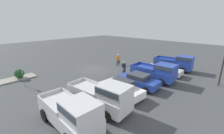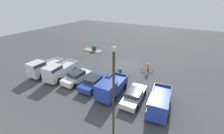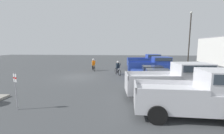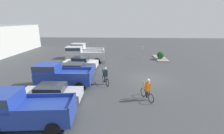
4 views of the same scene
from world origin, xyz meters
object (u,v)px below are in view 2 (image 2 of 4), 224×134
Objects in this scene: sedan_1 at (93,82)px; fire_lane_sign at (85,49)px; cyclist_0 at (121,73)px; pickup_truck_3 at (44,67)px; pickup_truck_1 at (110,87)px; pickup_truck_2 at (59,71)px; cyclist_1 at (148,68)px; shrub at (94,48)px; sedan_0 at (134,95)px; pickup_truck_0 at (159,102)px; sedan_2 at (77,77)px; lamppost at (114,96)px.

sedan_1 is 12.09m from fire_lane_sign.
pickup_truck_3 is at bearing 22.79° from cyclist_0.
pickup_truck_1 is 0.90× the size of pickup_truck_2.
shrub is at bearing -18.34° from cyclist_1.
cyclist_1 is (0.65, -7.35, 0.23)m from sedan_0.
sedan_2 is at bearing -2.98° from pickup_truck_0.
cyclist_0 is 0.99× the size of cyclist_1.
pickup_truck_1 reaches higher than cyclist_1.
pickup_truck_2 is 0.69× the size of lamppost.
pickup_truck_3 is (5.61, 0.75, 0.47)m from sedan_2.
pickup_truck_3 is 12.28m from shrub.
pickup_truck_0 is at bearing 177.02° from sedan_2.
sedan_0 is 2.85m from pickup_truck_1.
sedan_2 is 5.68m from pickup_truck_3.
lamppost is at bearing 128.90° from shrub.
pickup_truck_2 is at bearing 28.39° from cyclist_0.
pickup_truck_2 is (5.56, 0.45, 0.48)m from sedan_1.
sedan_1 is 4.03× the size of shrub.
shrub is at bearing -37.85° from cyclist_0.
fire_lane_sign is at bearing -90.55° from pickup_truck_3.
sedan_1 is 0.83× the size of pickup_truck_3.
pickup_truck_0 is 2.98× the size of cyclist_1.
sedan_2 is 0.83× the size of pickup_truck_3.
sedan_0 is 2.64× the size of cyclist_1.
lamppost is at bearing 112.90° from cyclist_0.
pickup_truck_3 reaches higher than sedan_0.
shrub is (8.00, -11.53, -0.03)m from sedan_1.
shrub is (10.81, -12.04, -0.42)m from pickup_truck_1.
pickup_truck_3 reaches higher than sedan_1.
pickup_truck_1 reaches higher than fire_lane_sign.
lamppost is (-9.03, 6.14, 3.93)m from sedan_2.
sedan_1 is 2.80m from sedan_2.
sedan_1 is 9.58m from lamppost.
pickup_truck_1 is (2.79, 0.40, 0.45)m from sedan_0.
pickup_truck_1 is at bearing 99.68° from cyclist_0.
pickup_truck_3 is at bearing 4.95° from sedan_1.
cyclist_1 is at bearing -137.06° from sedan_2.
pickup_truck_3 is at bearing 30.79° from cyclist_1.
cyclist_0 is 0.82× the size of fire_lane_sign.
sedan_2 is 12.63m from shrub.
pickup_truck_1 is 8.04m from cyclist_1.
pickup_truck_2 is at bearing 106.73° from fire_lane_sign.
sedan_2 is 2.52× the size of cyclist_1.
pickup_truck_1 is 1.16× the size of sedan_1.
pickup_truck_1 is 4.27m from cyclist_0.
pickup_truck_3 is 3.04× the size of cyclist_0.
lamppost is (-11.79, 5.66, 3.47)m from pickup_truck_2.
shrub is at bearing -78.46° from pickup_truck_2.
lamppost reaches higher than sedan_1.
lamppost is at bearing 159.82° from pickup_truck_3.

